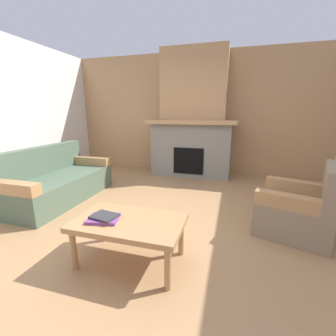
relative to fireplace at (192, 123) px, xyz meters
The scene contains 7 objects.
ground 2.87m from the fireplace, 90.00° to the right, with size 9.00×9.00×0.00m, color #9E754C.
wall_back_wood_panel 0.42m from the fireplace, 90.00° to the left, with size 6.00×0.12×2.70m, color tan.
fireplace is the anchor object (origin of this frame).
couch 2.96m from the fireplace, 130.21° to the right, with size 0.84×1.80×0.85m.
armchair 2.94m from the fireplace, 53.50° to the right, with size 0.96×0.96×0.85m.
coffee_table 3.38m from the fireplace, 89.80° to the right, with size 1.00×0.60×0.43m.
book_stack_near_edge 3.43m from the fireplace, 93.60° to the right, with size 0.31×0.26×0.05m.
Camera 1 is at (0.88, -2.36, 1.39)m, focal length 23.90 mm.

